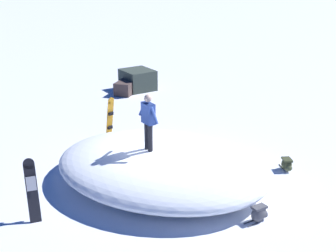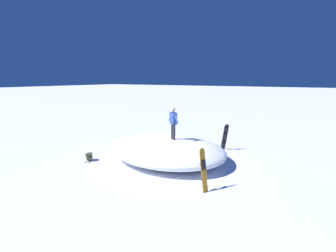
{
  "view_description": "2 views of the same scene",
  "coord_description": "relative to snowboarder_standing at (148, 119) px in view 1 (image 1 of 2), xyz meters",
  "views": [
    {
      "loc": [
        5.04,
        -11.18,
        6.29
      ],
      "look_at": [
        0.53,
        -0.49,
        1.99
      ],
      "focal_mm": 47.96,
      "sensor_mm": 36.0,
      "label": 1
    },
    {
      "loc": [
        -5.97,
        9.94,
        4.24
      ],
      "look_at": [
        -0.15,
        0.21,
        1.9
      ],
      "focal_mm": 24.61,
      "sensor_mm": 36.0,
      "label": 2
    }
  ],
  "objects": [
    {
      "name": "snowboard_secondary_upright",
      "position": [
        -2.77,
        2.55,
        -1.19
      ],
      "size": [
        0.37,
        0.36,
        1.69
      ],
      "color": "orange",
      "rests_on": "ground"
    },
    {
      "name": "backpack_near",
      "position": [
        3.47,
        -0.79,
        -1.83
      ],
      "size": [
        0.56,
        0.67,
        0.44
      ],
      "color": "#4C4C51",
      "rests_on": "ground"
    },
    {
      "name": "snow_mound",
      "position": [
        0.31,
        0.2,
        -1.51
      ],
      "size": [
        6.91,
        5.6,
        1.09
      ],
      "primitive_type": "ellipsoid",
      "rotation": [
        0.0,
        0.0,
        1.49
      ],
      "color": "white",
      "rests_on": "ground"
    },
    {
      "name": "snowboard_primary_upright",
      "position": [
        -1.9,
        -2.92,
        -1.21
      ],
      "size": [
        0.5,
        0.5,
        1.63
      ],
      "color": "black",
      "rests_on": "ground"
    },
    {
      "name": "ground",
      "position": [
        0.15,
        0.32,
        -2.06
      ],
      "size": [
        240.0,
        240.0,
        0.0
      ],
      "primitive_type": "plane",
      "color": "white"
    },
    {
      "name": "rock_outcrop",
      "position": [
        -5.02,
        8.99,
        -1.59
      ],
      "size": [
        2.12,
        2.67,
        1.03
      ],
      "color": "#384239",
      "rests_on": "ground"
    },
    {
      "name": "backpack_far",
      "position": [
        3.65,
        2.51,
        -1.85
      ],
      "size": [
        0.53,
        0.67,
        0.4
      ],
      "color": "#383D23",
      "rests_on": "ground"
    },
    {
      "name": "snowboarder_standing",
      "position": [
        0.0,
        0.0,
        0.0
      ],
      "size": [
        0.89,
        0.64,
        1.68
      ],
      "color": "black",
      "rests_on": "snow_mound"
    }
  ]
}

